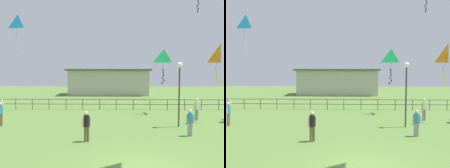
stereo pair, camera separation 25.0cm
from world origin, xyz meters
TOP-DOWN VIEW (x-y plane):
  - lamppost at (3.11, 7.37)m, footprint 0.36×0.36m
  - person_1 at (4.89, 9.45)m, footprint 0.46×0.30m
  - person_2 at (3.24, 5.15)m, footprint 0.46×0.28m
  - person_3 at (-8.64, 7.34)m, footprint 0.30×0.48m
  - person_4 at (-2.52, 3.91)m, footprint 0.45×0.30m
  - kite_3 at (-9.14, 12.02)m, footprint 1.08×0.57m
  - kite_5 at (6.10, 8.41)m, footprint 1.16×0.99m
  - kite_6 at (2.93, 12.20)m, footprint 1.24×0.95m
  - waterfront_railing at (-0.31, 14.00)m, footprint 36.01×0.06m
  - pavilion_building at (-2.14, 26.00)m, footprint 11.30×4.08m

SIDE VIEW (x-z plane):
  - waterfront_railing at x=-0.31m, z-range 0.15..1.10m
  - person_2 at x=3.24m, z-range 0.11..1.64m
  - person_1 at x=4.89m, z-range 0.12..1.72m
  - person_4 at x=-2.52m, z-range 0.12..1.74m
  - person_3 at x=-8.64m, z-range 0.00..1.87m
  - pavilion_building at x=-2.14m, z-range 0.03..3.59m
  - lamppost at x=3.11m, z-range 0.98..5.21m
  - kite_6 at x=2.93m, z-range 3.23..6.13m
  - kite_5 at x=6.10m, z-range 3.28..6.20m
  - kite_3 at x=-9.14m, z-range 6.06..8.98m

